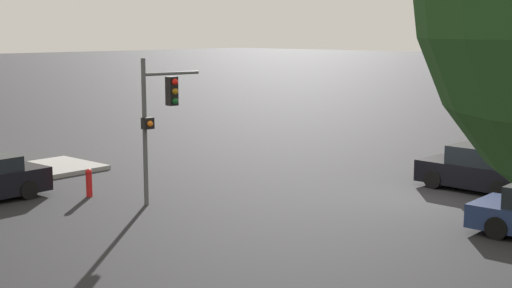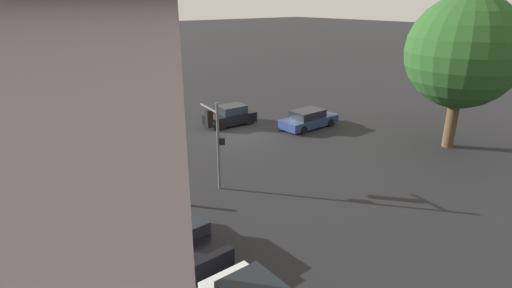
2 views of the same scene
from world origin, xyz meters
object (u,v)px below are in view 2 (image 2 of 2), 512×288
Objects in this scene: crossing_car_0 at (230,116)px; crossing_car_1 at (309,119)px; traffic_signal at (214,131)px; fire_hydrant at (186,196)px; parked_car_0 at (178,235)px; street_tree at (463,52)px.

crossing_car_1 is (-4.23, 4.26, -0.06)m from crossing_car_0.
traffic_signal reaches higher than crossing_car_0.
crossing_car_1 is at bearing -159.07° from fire_hydrant.
parked_car_0 is at bearing 56.76° from fire_hydrant.
crossing_car_1 is 14.24m from fire_hydrant.
parked_car_0 reaches higher than fire_hydrant.
crossing_car_0 is at bearing -134.12° from fire_hydrant.
crossing_car_0 is 13.02m from fire_hydrant.
traffic_signal is 4.93× the size of fire_hydrant.
crossing_car_0 is at bearing 136.75° from parked_car_0.
crossing_car_0 reaches higher than parked_car_0.
street_tree is at bearing -8.47° from traffic_signal.
fire_hydrant is at bearing -147.99° from traffic_signal.
crossing_car_0 is (-6.70, -8.31, -2.25)m from traffic_signal.
traffic_signal is (15.20, -4.61, -3.16)m from street_tree.
crossing_car_1 is at bearing 28.73° from traffic_signal.
crossing_car_0 is at bearing 134.04° from crossing_car_1.
crossing_car_1 is at bearing 116.41° from parked_car_0.
street_tree is 18.79m from fire_hydrant.
parked_car_0 is at bearing -1.76° from street_tree.
street_tree reaches higher than traffic_signal.
crossing_car_1 reaches higher than fire_hydrant.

